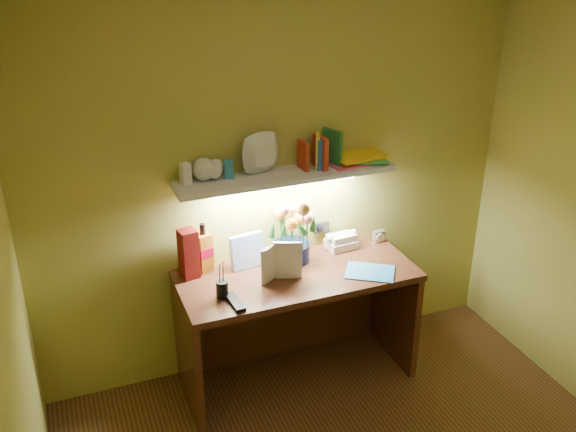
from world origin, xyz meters
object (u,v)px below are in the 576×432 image
object	(u,v)px
flower_bouquet	(292,231)
whisky_bottle	(204,247)
desk	(297,326)
telephone	(341,240)
desk_clock	(379,236)

from	to	relation	value
flower_bouquet	whisky_bottle	distance (m)	0.53
desk	telephone	distance (m)	0.61
desk	desk_clock	xyz separation A→B (m)	(0.64, 0.19, 0.41)
desk	desk_clock	world-z (taller)	desk_clock
desk_clock	flower_bouquet	bearing A→B (deg)	178.08
telephone	whisky_bottle	world-z (taller)	whisky_bottle
flower_bouquet	whisky_bottle	bearing A→B (deg)	173.23
whisky_bottle	desk	bearing A→B (deg)	-24.81
desk_clock	desk	bearing A→B (deg)	-167.55
flower_bouquet	desk_clock	distance (m)	0.63
desk_clock	whisky_bottle	bearing A→B (deg)	174.02
desk_clock	whisky_bottle	size ratio (longest dim) A/B	0.25
flower_bouquet	desk_clock	world-z (taller)	flower_bouquet
telephone	desk	bearing A→B (deg)	-157.44
desk	telephone	xyz separation A→B (m)	(0.38, 0.20, 0.43)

